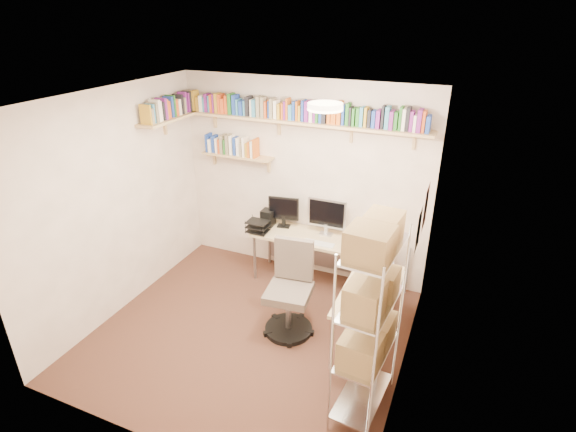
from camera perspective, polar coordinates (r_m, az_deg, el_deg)
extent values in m
plane|color=#43271C|center=(5.06, -4.80, -14.57)|extent=(3.20, 3.20, 0.00)
cube|color=beige|center=(5.63, 1.82, 4.51)|extent=(3.20, 0.04, 2.50)
cube|color=beige|center=(5.27, -20.92, 1.36)|extent=(0.04, 3.00, 2.50)
cube|color=beige|center=(3.95, 15.67, -5.87)|extent=(0.04, 3.00, 2.50)
cube|color=beige|center=(3.34, -17.83, -12.49)|extent=(3.20, 0.04, 2.50)
cube|color=silver|center=(3.97, -6.12, 14.47)|extent=(3.20, 3.00, 0.04)
cube|color=silver|center=(4.31, 17.11, 1.10)|extent=(0.01, 0.30, 0.42)
cube|color=white|center=(3.97, 16.27, -1.70)|extent=(0.01, 0.28, 0.38)
cylinder|color=#FFEAC6|center=(3.88, 4.75, 13.69)|extent=(0.30, 0.30, 0.06)
cube|color=tan|center=(5.29, 1.43, 11.91)|extent=(3.05, 0.25, 0.03)
cube|color=tan|center=(5.65, -14.62, 11.97)|extent=(0.25, 1.00, 0.03)
cube|color=tan|center=(5.81, -6.42, 7.63)|extent=(0.95, 0.20, 0.02)
cube|color=tan|center=(5.90, -9.48, 12.26)|extent=(0.03, 0.20, 0.20)
cube|color=tan|center=(5.48, -1.30, 11.62)|extent=(0.03, 0.20, 0.20)
cube|color=tan|center=(5.18, 7.97, 10.61)|extent=(0.03, 0.20, 0.20)
cube|color=tan|center=(5.05, 15.72, 9.55)|extent=(0.03, 0.20, 0.20)
cube|color=#246A23|center=(5.95, -12.14, 13.97)|extent=(0.04, 0.12, 0.20)
cube|color=#B68A22|center=(5.92, -11.72, 14.18)|extent=(0.04, 0.13, 0.25)
cube|color=#B68A22|center=(5.89, -11.22, 13.80)|extent=(0.04, 0.11, 0.17)
cube|color=white|center=(5.86, -10.77, 13.91)|extent=(0.04, 0.13, 0.20)
cube|color=teal|center=(5.84, -10.43, 13.80)|extent=(0.03, 0.11, 0.18)
cube|color=#75217C|center=(5.82, -10.16, 14.00)|extent=(0.04, 0.12, 0.22)
cube|color=teal|center=(5.80, -9.78, 13.88)|extent=(0.03, 0.12, 0.20)
cube|color=#D34D1C|center=(5.78, -9.51, 13.96)|extent=(0.02, 0.14, 0.22)
cube|color=#75217C|center=(5.76, -9.26, 13.98)|extent=(0.02, 0.11, 0.22)
cube|color=#B68A22|center=(5.74, -8.88, 14.02)|extent=(0.04, 0.12, 0.24)
cube|color=#D34D1C|center=(5.72, -8.48, 13.96)|extent=(0.03, 0.14, 0.23)
cube|color=#D34D1C|center=(5.70, -8.07, 13.71)|extent=(0.04, 0.15, 0.18)
cube|color=#D34D1C|center=(5.67, -7.65, 13.87)|extent=(0.04, 0.12, 0.22)
cube|color=#246A23|center=(5.64, -7.18, 13.98)|extent=(0.04, 0.14, 0.24)
cube|color=#1F3FA1|center=(5.62, -6.65, 13.89)|extent=(0.04, 0.13, 0.23)
cube|color=teal|center=(5.60, -6.23, 13.63)|extent=(0.03, 0.14, 0.19)
cube|color=#1F3FA1|center=(5.58, -5.79, 13.53)|extent=(0.04, 0.13, 0.17)
cube|color=teal|center=(5.55, -5.34, 13.52)|extent=(0.03, 0.12, 0.18)
cube|color=black|center=(5.53, -4.97, 13.76)|extent=(0.04, 0.15, 0.23)
cube|color=white|center=(5.51, -4.53, 13.58)|extent=(0.02, 0.12, 0.20)
cube|color=teal|center=(5.49, -4.13, 13.57)|extent=(0.04, 0.15, 0.20)
cube|color=gray|center=(5.47, -3.62, 13.73)|extent=(0.04, 0.13, 0.24)
cube|color=gray|center=(5.44, -3.09, 13.67)|extent=(0.04, 0.12, 0.23)
cube|color=#D34D1C|center=(5.43, -2.63, 13.42)|extent=(0.02, 0.15, 0.19)
cube|color=#1F3FA1|center=(5.41, -2.25, 13.40)|extent=(0.03, 0.11, 0.19)
cube|color=gray|center=(5.39, -1.92, 13.55)|extent=(0.03, 0.15, 0.23)
cube|color=white|center=(5.37, -1.44, 13.41)|extent=(0.04, 0.13, 0.21)
cube|color=#B68A22|center=(5.36, -0.96, 13.21)|extent=(0.03, 0.14, 0.18)
cube|color=#CD5C18|center=(5.34, -0.54, 13.22)|extent=(0.02, 0.12, 0.18)
cube|color=#75217C|center=(5.33, -0.23, 13.32)|extent=(0.02, 0.14, 0.21)
cube|color=#CD5C18|center=(5.31, 0.04, 13.47)|extent=(0.02, 0.12, 0.24)
cube|color=teal|center=(5.30, 0.48, 13.07)|extent=(0.04, 0.13, 0.17)
cube|color=#1F3FA1|center=(5.28, 0.91, 13.25)|extent=(0.03, 0.12, 0.21)
cube|color=#CD5C18|center=(5.27, 1.29, 13.24)|extent=(0.02, 0.12, 0.22)
cube|color=#B68A22|center=(5.26, 1.62, 12.98)|extent=(0.03, 0.12, 0.17)
cube|color=#1F3FA1|center=(5.24, 2.05, 13.25)|extent=(0.03, 0.13, 0.23)
cube|color=#75217C|center=(5.23, 2.55, 13.19)|extent=(0.04, 0.14, 0.23)
cube|color=white|center=(5.21, 3.09, 13.00)|extent=(0.04, 0.12, 0.20)
cube|color=#75217C|center=(5.19, 3.54, 13.14)|extent=(0.03, 0.13, 0.24)
cube|color=#246A23|center=(5.19, 3.87, 12.97)|extent=(0.03, 0.13, 0.21)
cube|color=#1F3FA1|center=(5.17, 4.30, 12.91)|extent=(0.03, 0.13, 0.21)
cube|color=black|center=(5.16, 4.75, 12.82)|extent=(0.04, 0.15, 0.20)
cube|color=#CD5C18|center=(5.15, 5.34, 12.61)|extent=(0.04, 0.11, 0.18)
cube|color=#CD5C18|center=(5.13, 5.82, 12.91)|extent=(0.03, 0.12, 0.24)
cube|color=#CD5C18|center=(5.12, 6.14, 12.66)|extent=(0.02, 0.13, 0.20)
cube|color=#CD5C18|center=(5.11, 6.61, 12.89)|extent=(0.04, 0.12, 0.25)
cube|color=#1F3FA1|center=(5.10, 7.15, 12.65)|extent=(0.03, 0.12, 0.22)
cube|color=#246A23|center=(5.08, 7.64, 12.72)|extent=(0.04, 0.11, 0.24)
cube|color=black|center=(5.08, 8.03, 12.46)|extent=(0.02, 0.13, 0.20)
cube|color=#246A23|center=(5.07, 8.44, 12.37)|extent=(0.03, 0.13, 0.19)
cube|color=#246A23|center=(5.06, 8.96, 12.35)|extent=(0.04, 0.13, 0.20)
cube|color=teal|center=(5.05, 9.42, 12.35)|extent=(0.04, 0.13, 0.21)
cube|color=#B68A22|center=(5.04, 9.91, 12.30)|extent=(0.03, 0.12, 0.21)
cube|color=black|center=(5.03, 10.36, 12.10)|extent=(0.03, 0.12, 0.19)
cube|color=#1F3FA1|center=(5.02, 10.89, 12.01)|extent=(0.04, 0.12, 0.18)
cube|color=#75217C|center=(5.01, 11.48, 12.00)|extent=(0.04, 0.15, 0.19)
cube|color=black|center=(5.00, 12.01, 12.21)|extent=(0.03, 0.12, 0.24)
cube|color=teal|center=(4.99, 12.55, 12.11)|extent=(0.04, 0.12, 0.24)
cube|color=#75217C|center=(4.98, 13.09, 11.80)|extent=(0.04, 0.15, 0.20)
cube|color=#246A23|center=(4.98, 13.58, 11.70)|extent=(0.04, 0.11, 0.19)
cube|color=#246A23|center=(4.96, 14.17, 11.95)|extent=(0.03, 0.14, 0.25)
cube|color=white|center=(4.96, 14.55, 11.78)|extent=(0.04, 0.12, 0.23)
cube|color=black|center=(4.95, 15.02, 11.84)|extent=(0.04, 0.12, 0.25)
cube|color=#75217C|center=(4.95, 15.47, 11.55)|extent=(0.04, 0.12, 0.21)
cube|color=white|center=(4.95, 15.88, 11.29)|extent=(0.03, 0.13, 0.17)
cube|color=#75217C|center=(4.94, 16.41, 11.55)|extent=(0.04, 0.14, 0.23)
cube|color=#D34D1C|center=(4.94, 16.90, 11.41)|extent=(0.03, 0.12, 0.22)
cube|color=#1F3FA1|center=(4.94, 17.41, 11.08)|extent=(0.04, 0.15, 0.18)
cube|color=#B68A22|center=(5.29, -17.63, 12.16)|extent=(0.15, 0.02, 0.22)
cube|color=gray|center=(5.32, -17.36, 12.01)|extent=(0.15, 0.04, 0.17)
cube|color=teal|center=(5.35, -17.09, 12.33)|extent=(0.11, 0.04, 0.21)
cube|color=gray|center=(5.38, -16.80, 12.47)|extent=(0.13, 0.03, 0.22)
cube|color=white|center=(5.41, -16.51, 12.71)|extent=(0.13, 0.04, 0.24)
cube|color=white|center=(5.45, -16.23, 12.70)|extent=(0.12, 0.02, 0.22)
cube|color=black|center=(5.47, -16.02, 12.71)|extent=(0.15, 0.03, 0.21)
cube|color=#75217C|center=(5.50, -15.76, 12.98)|extent=(0.14, 0.04, 0.24)
cube|color=#CD5C18|center=(5.53, -15.51, 12.96)|extent=(0.14, 0.03, 0.23)
cube|color=#D34D1C|center=(5.57, -15.23, 12.92)|extent=(0.11, 0.04, 0.20)
cube|color=#1F3FA1|center=(5.60, -14.92, 13.26)|extent=(0.13, 0.04, 0.24)
cube|color=#246A23|center=(5.63, -14.67, 13.38)|extent=(0.13, 0.03, 0.25)
cube|color=#D34D1C|center=(5.67, -14.37, 13.21)|extent=(0.13, 0.04, 0.19)
cube|color=white|center=(5.72, -14.04, 13.29)|extent=(0.13, 0.04, 0.19)
cube|color=black|center=(5.75, -13.76, 13.63)|extent=(0.14, 0.03, 0.23)
cube|color=gray|center=(5.79, -13.47, 13.52)|extent=(0.15, 0.03, 0.19)
cube|color=#75217C|center=(5.82, -13.26, 13.88)|extent=(0.11, 0.04, 0.25)
cube|color=#75217C|center=(5.86, -12.98, 13.89)|extent=(0.13, 0.03, 0.23)
cube|color=black|center=(5.89, -12.71, 14.04)|extent=(0.13, 0.04, 0.24)
cube|color=#CD5C18|center=(5.94, -12.42, 13.91)|extent=(0.11, 0.04, 0.20)
cube|color=#1F3FA1|center=(5.98, -10.01, 9.20)|extent=(0.03, 0.15, 0.23)
cube|color=white|center=(5.97, -9.65, 8.89)|extent=(0.04, 0.14, 0.17)
cube|color=#1F3FA1|center=(5.93, -9.26, 9.07)|extent=(0.04, 0.11, 0.22)
cube|color=white|center=(5.91, -8.84, 8.91)|extent=(0.02, 0.14, 0.19)
cube|color=#D34D1C|center=(5.89, -8.52, 8.81)|extent=(0.03, 0.12, 0.18)
cube|color=gray|center=(5.87, -8.19, 9.06)|extent=(0.04, 0.15, 0.24)
cube|color=#246A23|center=(5.85, -7.81, 8.77)|extent=(0.02, 0.14, 0.19)
cube|color=gray|center=(5.83, -7.53, 9.04)|extent=(0.04, 0.13, 0.25)
cube|color=white|center=(5.80, -7.08, 8.97)|extent=(0.04, 0.12, 0.24)
cube|color=#1F3FA1|center=(5.78, -6.63, 8.85)|extent=(0.04, 0.12, 0.23)
cube|color=white|center=(5.75, -6.19, 8.79)|extent=(0.04, 0.11, 0.23)
cube|color=gray|center=(5.74, -5.80, 8.49)|extent=(0.03, 0.14, 0.17)
cube|color=white|center=(5.71, -5.45, 8.80)|extent=(0.03, 0.14, 0.25)
cube|color=#B68A22|center=(5.71, -5.10, 8.42)|extent=(0.03, 0.12, 0.17)
cube|color=#CD5C18|center=(5.69, -4.78, 8.48)|extent=(0.03, 0.15, 0.19)
cube|color=white|center=(5.67, -4.41, 8.50)|extent=(0.03, 0.14, 0.21)
cube|color=#CD5C18|center=(5.65, -4.09, 8.61)|extent=(0.03, 0.15, 0.24)
cube|color=beige|center=(5.53, 4.05, -2.92)|extent=(1.68, 0.53, 0.04)
cube|color=beige|center=(4.63, 10.41, -9.35)|extent=(0.53, 1.15, 0.04)
cylinder|color=gray|center=(5.78, -4.25, -5.27)|extent=(0.04, 0.04, 0.62)
cylinder|color=gray|center=(6.13, -2.38, -3.37)|extent=(0.04, 0.04, 0.62)
cylinder|color=gray|center=(5.68, 14.90, -6.74)|extent=(0.04, 0.04, 0.62)
cylinder|color=gray|center=(4.46, 5.56, -15.84)|extent=(0.04, 0.04, 0.62)
cylinder|color=gray|center=(4.39, 11.29, -17.10)|extent=(0.04, 0.04, 0.62)
cube|color=gray|center=(5.85, 4.72, -4.39)|extent=(1.59, 0.02, 0.49)
cube|color=silver|center=(5.47, 4.95, 0.34)|extent=(0.49, 0.03, 0.37)
cube|color=black|center=(5.45, 4.89, 0.27)|extent=(0.44, 0.00, 0.32)
cube|color=black|center=(5.67, -0.56, 0.96)|extent=(0.39, 0.03, 0.30)
cube|color=black|center=(4.50, 12.36, -6.28)|extent=(0.03, 0.51, 0.34)
cube|color=silver|center=(4.50, 12.14, -6.24)|extent=(0.00, 0.46, 0.29)
cube|color=white|center=(5.37, 3.94, -3.50)|extent=(0.37, 0.11, 0.01)
cube|color=white|center=(4.68, 8.97, -8.50)|extent=(0.11, 0.35, 0.01)
cylinder|color=#AA330E|center=(5.36, 11.21, -4.00)|extent=(0.09, 0.09, 0.02)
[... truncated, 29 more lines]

